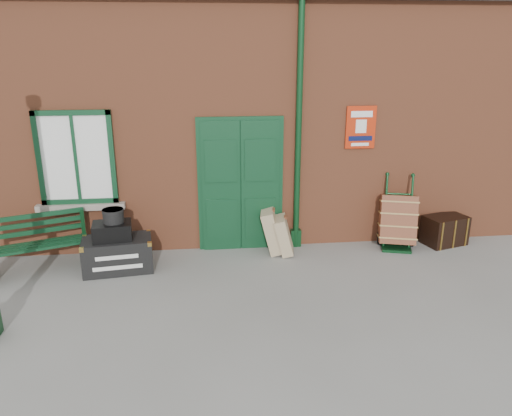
{
  "coord_description": "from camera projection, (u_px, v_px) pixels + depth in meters",
  "views": [
    {
      "loc": [
        -0.93,
        -6.51,
        3.36
      ],
      "look_at": [
        -0.14,
        0.6,
        1.0
      ],
      "focal_mm": 35.0,
      "sensor_mm": 36.0,
      "label": 1
    }
  ],
  "objects": [
    {
      "name": "ground",
      "position": [
        270.0,
        285.0,
        7.3
      ],
      "size": [
        80.0,
        80.0,
        0.0
      ],
      "primitive_type": "plane",
      "color": "gray",
      "rests_on": "ground"
    },
    {
      "name": "porter_trolley",
      "position": [
        397.0,
        220.0,
        8.56
      ],
      "size": [
        0.75,
        0.79,
        1.24
      ],
      "rotation": [
        0.0,
        0.0,
        -0.28
      ],
      "color": "#0D3518",
      "rests_on": "ground"
    },
    {
      "name": "station_building",
      "position": [
        247.0,
        107.0,
        9.92
      ],
      "size": [
        10.3,
        4.3,
        4.36
      ],
      "color": "#9C5132",
      "rests_on": "ground"
    },
    {
      "name": "strongbox",
      "position": [
        112.0,
        231.0,
        7.59
      ],
      "size": [
        0.62,
        0.48,
        0.26
      ],
      "primitive_type": "cube",
      "rotation": [
        0.0,
        0.0,
        0.12
      ],
      "color": "black",
      "rests_on": "houdini_trunk"
    },
    {
      "name": "suitcase_front",
      "position": [
        284.0,
        235.0,
        8.32
      ],
      "size": [
        0.41,
        0.51,
        0.65
      ],
      "primitive_type": "cube",
      "rotation": [
        0.0,
        -0.25,
        -0.17
      ],
      "color": "tan",
      "rests_on": "ground"
    },
    {
      "name": "dark_trunk",
      "position": [
        445.0,
        230.0,
        8.74
      ],
      "size": [
        0.8,
        0.64,
        0.51
      ],
      "primitive_type": "cube",
      "rotation": [
        0.0,
        0.0,
        0.28
      ],
      "color": "black",
      "rests_on": "ground"
    },
    {
      "name": "bench",
      "position": [
        36.0,
        243.0,
        7.61
      ],
      "size": [
        1.57,
        0.94,
        0.93
      ],
      "rotation": [
        0.0,
        0.0,
        0.34
      ],
      "color": "#0F381E",
      "rests_on": "ground"
    },
    {
      "name": "hatbox",
      "position": [
        113.0,
        216.0,
        7.55
      ],
      "size": [
        0.35,
        0.35,
        0.21
      ],
      "primitive_type": "cylinder",
      "rotation": [
        0.0,
        0.0,
        0.12
      ],
      "color": "black",
      "rests_on": "strongbox"
    },
    {
      "name": "suitcase_back",
      "position": [
        272.0,
        231.0,
        8.38
      ],
      "size": [
        0.47,
        0.57,
        0.75
      ],
      "primitive_type": "cube",
      "rotation": [
        0.0,
        -0.26,
        -0.17
      ],
      "color": "tan",
      "rests_on": "ground"
    },
    {
      "name": "houdini_trunk",
      "position": [
        118.0,
        254.0,
        7.72
      ],
      "size": [
        1.1,
        0.69,
        0.52
      ],
      "primitive_type": "cube",
      "rotation": [
        0.0,
        0.0,
        0.12
      ],
      "color": "black",
      "rests_on": "ground"
    }
  ]
}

